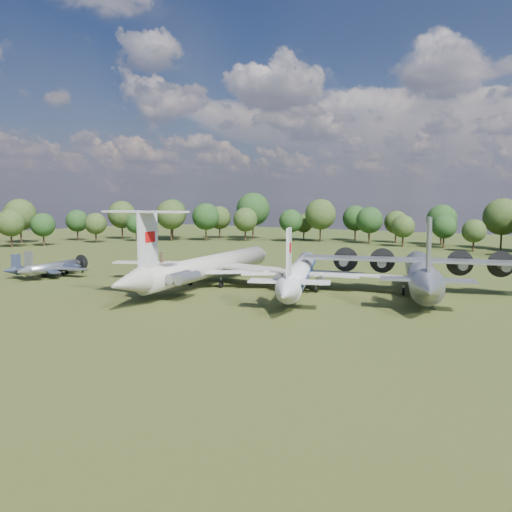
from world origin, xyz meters
The scene contains 7 objects.
ground centered at (0.00, 0.00, 0.00)m, with size 300.00×300.00×0.00m, color #234416.
il62_airliner centered at (4.11, 0.82, 2.32)m, with size 36.37×47.28×4.64m, color silver, non-canonical shape.
tu104_jet centered at (18.15, 3.60, 2.11)m, with size 31.67×42.22×4.22m, color silver, non-canonical shape.
an12_transport centered at (33.85, 10.05, 2.44)m, with size 33.20×37.11×4.88m, color #A8ABB0, non-canonical shape.
small_prop_west centered at (-25.25, -7.98, 1.04)m, with size 10.42×14.21×2.08m, color black, non-canonical shape.
small_prop_northwest centered at (-24.09, -7.29, 1.23)m, with size 12.30×16.77×2.46m, color #96989D, non-canonical shape.
person_on_il62 centered at (5.88, -12.05, 5.57)m, with size 0.68×0.44×1.86m, color #9B764F.
Camera 1 is at (51.41, -60.26, 13.14)m, focal length 35.00 mm.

